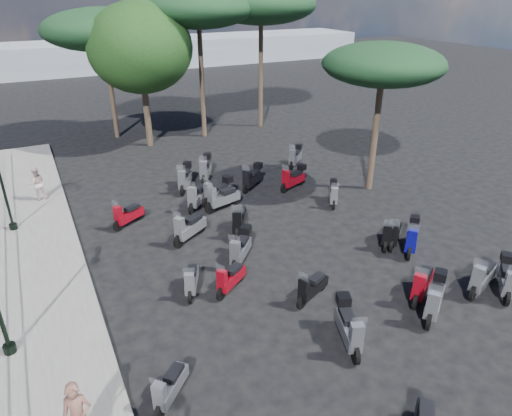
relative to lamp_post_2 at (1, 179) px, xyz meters
name	(u,v)px	position (x,y,z in m)	size (l,w,h in m)	color
ground	(268,284)	(7.10, -7.37, -2.22)	(120.00, 120.00, 0.00)	black
sidewalk	(39,287)	(0.60, -4.37, -2.15)	(3.00, 30.00, 0.15)	slate
lamp_post_2	(1,179)	(0.00, 0.00, 0.00)	(0.50, 1.03, 3.63)	black
woman	(78,416)	(1.05, -10.75, -1.27)	(0.58, 0.38, 1.60)	brown
pedestrian_far	(37,184)	(1.10, 2.46, -1.33)	(0.72, 0.56, 1.48)	beige
scooter_1	(170,388)	(2.97, -10.38, -1.80)	(1.12, 1.16, 1.21)	black
scooter_2	(192,281)	(4.80, -6.70, -1.80)	(0.82, 1.44, 1.23)	black
scooter_3	(230,279)	(5.89, -7.16, -1.79)	(1.35, 0.98, 1.25)	black
scooter_4	(189,228)	(5.81, -3.63, -1.71)	(1.62, 1.12, 1.47)	black
scooter_5	(128,215)	(4.05, -1.43, -1.77)	(1.44, 0.96, 1.29)	black
scooter_8	(349,327)	(7.68, -10.69, -1.68)	(0.90, 1.73, 1.44)	black
scooter_9	(239,221)	(7.69, -3.94, -1.71)	(1.12, 1.64, 1.48)	black
scooter_10	(222,198)	(7.92, -1.77, -1.71)	(1.83, 0.75, 1.48)	black
scooter_11	(206,169)	(8.50, 1.65, -1.67)	(1.11, 1.66, 1.46)	black
scooter_13	(422,284)	(10.84, -10.09, -1.73)	(1.59, 1.07, 1.43)	black
scooter_14	(312,288)	(7.86, -8.68, -1.79)	(1.47, 0.81, 1.25)	black
scooter_15	(241,249)	(6.86, -5.83, -1.69)	(1.32, 1.42, 1.41)	black
scooter_16	(198,197)	(7.05, -1.19, -1.71)	(1.38, 1.41, 1.48)	black
scooter_17	(218,192)	(7.99, -1.13, -1.69)	(1.67, 0.92, 1.41)	black
scooter_19	(482,278)	(12.73, -10.66, -1.72)	(1.74, 0.88, 1.45)	black
scooter_20	(435,299)	(10.58, -10.83, -1.67)	(1.58, 1.22, 1.46)	black
scooter_21	(388,234)	(12.11, -7.20, -1.77)	(1.30, 1.15, 1.31)	black
scooter_22	(333,194)	(12.39, -3.43, -1.76)	(0.98, 1.36, 1.23)	black
scooter_23	(252,178)	(10.03, -0.34, -1.70)	(1.48, 1.18, 1.38)	black
scooter_26	(506,279)	(13.33, -11.05, -1.71)	(1.36, 1.30, 1.36)	black
scooter_27	(412,237)	(12.58, -7.87, -1.69)	(1.43, 1.32, 1.41)	black
scooter_28	(293,178)	(11.70, -1.24, -1.71)	(1.63, 0.85, 1.36)	black
scooter_29	(295,157)	(13.35, 1.29, -1.72)	(1.33, 1.24, 1.32)	black
scooter_30	(185,178)	(7.21, 0.94, -1.67)	(1.11, 1.66, 1.46)	black
scooter_31	(394,234)	(12.31, -7.28, -1.77)	(1.30, 1.15, 1.31)	black
broadleaf_tree	(140,48)	(7.48, 8.14, 3.26)	(5.68, 5.68, 7.91)	#38281E
pine_0	(198,9)	(11.02, 8.40, 5.14)	(6.29, 6.29, 8.48)	#38281E
pine_1	(261,5)	(15.20, 8.82, 5.26)	(6.66, 6.66, 8.66)	#38281E
pine_2	(103,29)	(6.08, 10.70, 4.07)	(6.80, 6.80, 7.50)	#38281E
pine_3	(383,65)	(14.90, -2.79, 3.35)	(5.10, 5.10, 6.49)	#38281E
distant_hills	(74,57)	(7.10, 37.63, -0.72)	(70.00, 8.00, 3.00)	gray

